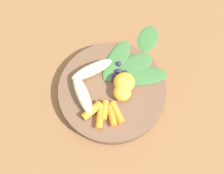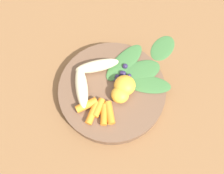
% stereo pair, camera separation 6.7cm
% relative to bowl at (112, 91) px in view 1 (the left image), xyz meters
% --- Properties ---
extents(ground_plane, '(2.40, 2.40, 0.00)m').
position_rel_bowl_xyz_m(ground_plane, '(0.00, 0.00, -0.02)').
color(ground_plane, brown).
extents(bowl, '(0.28, 0.28, 0.03)m').
position_rel_bowl_xyz_m(bowl, '(0.00, 0.00, 0.00)').
color(bowl, brown).
rests_on(bowl, ground_plane).
extents(banana_peeled_left, '(0.12, 0.07, 0.03)m').
position_rel_bowl_xyz_m(banana_peeled_left, '(-0.03, -0.07, 0.03)').
color(banana_peeled_left, beige).
rests_on(banana_peeled_left, bowl).
extents(banana_peeled_right, '(0.06, 0.12, 0.03)m').
position_rel_bowl_xyz_m(banana_peeled_right, '(-0.07, -0.01, 0.03)').
color(banana_peeled_right, beige).
rests_on(banana_peeled_right, bowl).
extents(orange_segment_near, '(0.05, 0.05, 0.04)m').
position_rel_bowl_xyz_m(orange_segment_near, '(0.02, 0.03, 0.04)').
color(orange_segment_near, '#F4A833').
rests_on(orange_segment_near, bowl).
extents(orange_segment_far, '(0.05, 0.05, 0.03)m').
position_rel_bowl_xyz_m(orange_segment_far, '(0.03, 0.01, 0.03)').
color(orange_segment_far, '#F4A833').
rests_on(orange_segment_far, bowl).
extents(carrot_front, '(0.02, 0.06, 0.02)m').
position_rel_bowl_xyz_m(carrot_front, '(0.01, -0.08, 0.03)').
color(carrot_front, orange).
rests_on(carrot_front, bowl).
extents(carrot_mid_left, '(0.05, 0.06, 0.02)m').
position_rel_bowl_xyz_m(carrot_mid_left, '(0.04, -0.07, 0.02)').
color(carrot_mid_left, orange).
rests_on(carrot_mid_left, bowl).
extents(carrot_mid_right, '(0.04, 0.05, 0.02)m').
position_rel_bowl_xyz_m(carrot_mid_right, '(0.03, -0.06, 0.02)').
color(carrot_mid_right, orange).
rests_on(carrot_mid_right, bowl).
extents(carrot_rear, '(0.05, 0.04, 0.02)m').
position_rel_bowl_xyz_m(carrot_rear, '(0.06, -0.05, 0.02)').
color(carrot_rear, orange).
rests_on(carrot_rear, bowl).
extents(carrot_small, '(0.06, 0.04, 0.02)m').
position_rel_bowl_xyz_m(carrot_small, '(0.06, -0.04, 0.02)').
color(carrot_small, orange).
rests_on(carrot_small, bowl).
extents(blueberry_pile, '(0.05, 0.06, 0.02)m').
position_rel_bowl_xyz_m(blueberry_pile, '(-0.02, 0.04, 0.02)').
color(blueberry_pile, '#2D234C').
rests_on(blueberry_pile, bowl).
extents(coconut_shred_patch, '(0.04, 0.04, 0.00)m').
position_rel_bowl_xyz_m(coconut_shred_patch, '(-0.01, 0.07, 0.02)').
color(coconut_shred_patch, white).
rests_on(coconut_shred_patch, bowl).
extents(kale_leaf_left, '(0.11, 0.13, 0.01)m').
position_rel_bowl_xyz_m(kale_leaf_left, '(0.03, 0.09, 0.02)').
color(kale_leaf_left, '#3D7038').
rests_on(kale_leaf_left, bowl).
extents(kale_leaf_right, '(0.07, 0.11, 0.01)m').
position_rel_bowl_xyz_m(kale_leaf_right, '(-0.01, 0.09, 0.02)').
color(kale_leaf_right, '#3D7038').
rests_on(kale_leaf_right, bowl).
extents(kale_leaf_rear, '(0.10, 0.15, 0.01)m').
position_rel_bowl_xyz_m(kale_leaf_rear, '(-0.05, 0.07, 0.02)').
color(kale_leaf_rear, '#3D7038').
rests_on(kale_leaf_rear, bowl).
extents(kale_leaf_stray, '(0.10, 0.11, 0.01)m').
position_rel_bowl_xyz_m(kale_leaf_stray, '(-0.05, 0.20, -0.01)').
color(kale_leaf_stray, '#3D7038').
rests_on(kale_leaf_stray, ground_plane).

